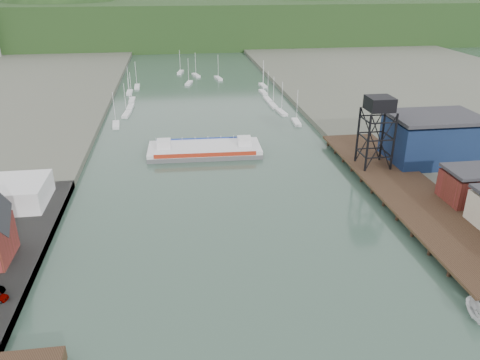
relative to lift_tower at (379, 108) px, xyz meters
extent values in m
cube|color=black|center=(2.00, -13.00, -13.75)|extent=(14.00, 70.00, 0.50)
cylinder|color=black|center=(-4.00, -13.00, -14.85)|extent=(0.60, 0.60, 2.20)
cylinder|color=black|center=(8.00, -13.00, -14.85)|extent=(0.60, 0.60, 2.20)
cylinder|color=black|center=(-3.00, -3.00, -7.00)|extent=(0.50, 0.50, 13.00)
cylinder|color=black|center=(3.00, -3.00, -7.00)|extent=(0.50, 0.50, 13.00)
cylinder|color=black|center=(-3.00, 3.00, -7.00)|extent=(0.50, 0.50, 13.00)
cylinder|color=black|center=(3.00, 3.00, -7.00)|extent=(0.50, 0.50, 13.00)
cube|color=black|center=(0.00, 0.00, 1.00)|extent=(5.50, 5.50, 3.00)
cube|color=#0B1933|center=(15.00, 2.00, -9.05)|extent=(20.00, 14.00, 10.00)
cube|color=#2D2D33|center=(15.00, 2.00, -3.15)|extent=(20.50, 14.50, 0.80)
cube|color=#532117|center=(11.00, -20.00, -11.05)|extent=(9.00, 8.00, 6.00)
cube|color=silver|center=(-62.54, 45.89, -15.30)|extent=(2.67, 7.65, 0.90)
cube|color=silver|center=(-60.28, 57.30, -15.30)|extent=(2.81, 7.67, 0.90)
cube|color=silver|center=(-59.71, 66.17, -15.30)|extent=(2.35, 7.59, 0.90)
cube|color=silver|center=(-59.81, 76.09, -15.30)|extent=(2.01, 7.50, 0.90)
cube|color=silver|center=(-61.64, 88.33, -15.30)|extent=(2.00, 7.50, 0.90)
cube|color=silver|center=(-59.32, 98.17, -15.30)|extent=(2.16, 7.54, 0.90)
cube|color=silver|center=(-7.44, 41.03, -15.30)|extent=(2.53, 7.62, 0.90)
cube|color=silver|center=(-9.54, 52.51, -15.30)|extent=(2.76, 7.67, 0.90)
cube|color=silver|center=(-10.54, 61.29, -15.30)|extent=(2.22, 7.56, 0.90)
cube|color=silver|center=(-10.73, 70.28, -15.30)|extent=(2.18, 7.54, 0.90)
cube|color=silver|center=(-10.33, 81.38, -15.30)|extent=(2.46, 7.61, 0.90)
cube|color=silver|center=(-8.22, 92.99, -15.30)|extent=(2.48, 7.61, 0.90)
cube|color=silver|center=(-38.16, 102.00, -15.30)|extent=(3.78, 7.76, 0.90)
cube|color=silver|center=(-24.96, 110.00, -15.30)|extent=(3.31, 7.74, 0.90)
cube|color=silver|center=(-34.34, 118.00, -15.30)|extent=(3.76, 7.76, 0.90)
cube|color=silver|center=(-41.11, 126.00, -15.30)|extent=(3.40, 7.74, 0.90)
cube|color=black|center=(-35.00, 242.00, -3.65)|extent=(500.00, 120.00, 28.00)
sphere|color=black|center=(-115.00, 242.00, -7.65)|extent=(80.00, 80.00, 80.00)
sphere|color=black|center=(55.00, 252.00, -9.65)|extent=(70.00, 70.00, 70.00)
cube|color=#555558|center=(-37.46, 18.50, -15.07)|extent=(29.00, 12.36, 1.15)
cube|color=silver|center=(-37.46, 18.50, -14.04)|extent=(29.00, 12.36, 0.92)
cube|color=#A72713|center=(-37.65, 12.71, -13.81)|extent=(25.21, 0.97, 1.03)
cube|color=navy|center=(-37.28, 24.29, -13.81)|extent=(25.21, 0.97, 1.03)
cube|color=silver|center=(-47.77, 18.83, -12.67)|extent=(3.55, 3.55, 2.29)
cube|color=silver|center=(-27.15, 18.17, -12.67)|extent=(3.55, 3.55, 2.29)
imported|color=silver|center=(-5.71, -49.42, -14.65)|extent=(3.24, 5.51, 2.00)
camera|label=1|loc=(-44.23, -94.76, 27.21)|focal=35.00mm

